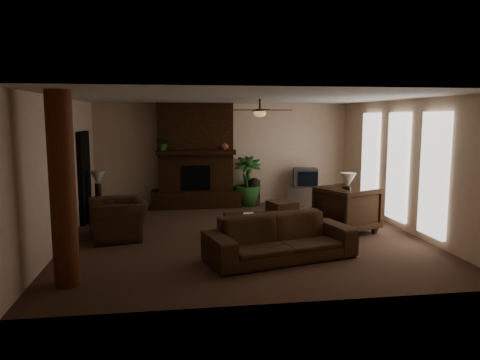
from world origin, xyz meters
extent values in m
plane|color=brown|center=(0.00, 0.00, 0.00)|extent=(7.00, 7.00, 0.00)
plane|color=silver|center=(0.00, 0.00, 2.80)|extent=(7.00, 7.00, 0.00)
plane|color=beige|center=(0.00, 3.50, 1.40)|extent=(7.00, 0.00, 7.00)
plane|color=beige|center=(0.00, -3.50, 1.40)|extent=(7.00, 0.00, 7.00)
plane|color=beige|center=(-3.50, 0.00, 1.40)|extent=(0.00, 7.00, 7.00)
plane|color=beige|center=(3.50, 0.00, 1.40)|extent=(0.00, 7.00, 7.00)
cube|color=#412411|center=(-0.80, 3.25, 1.40)|extent=(2.00, 0.50, 2.80)
cube|color=#412411|center=(-0.80, 3.15, 0.23)|extent=(2.40, 0.70, 0.45)
cube|color=black|center=(-0.80, 2.99, 0.82)|extent=(0.75, 0.04, 0.65)
cube|color=black|center=(-0.80, 2.97, 1.50)|extent=(2.10, 0.28, 0.12)
cube|color=white|center=(3.45, 1.60, 1.35)|extent=(0.08, 0.85, 2.35)
cube|color=white|center=(3.45, 0.20, 1.35)|extent=(0.08, 0.85, 2.35)
cube|color=white|center=(3.45, -1.20, 1.35)|extent=(0.08, 0.85, 2.35)
cylinder|color=brown|center=(-2.95, -2.40, 1.40)|extent=(0.36, 0.36, 2.80)
cube|color=black|center=(-3.44, 1.80, 1.05)|extent=(0.10, 1.00, 2.10)
cylinder|color=black|center=(0.40, 0.30, 2.68)|extent=(0.04, 0.04, 0.24)
cylinder|color=black|center=(0.40, 0.30, 2.56)|extent=(0.20, 0.20, 0.06)
ellipsoid|color=#F2BF72|center=(0.40, 0.30, 2.50)|extent=(0.26, 0.26, 0.14)
cube|color=black|center=(0.80, 0.30, 2.57)|extent=(0.55, 0.12, 0.01)
cube|color=black|center=(0.00, 0.30, 2.57)|extent=(0.55, 0.12, 0.01)
cube|color=black|center=(0.40, 0.70, 2.57)|extent=(0.12, 0.55, 0.01)
cube|color=black|center=(0.40, -0.10, 2.57)|extent=(0.12, 0.55, 0.01)
imported|color=#442D1D|center=(0.39, -1.66, 0.50)|extent=(2.65, 1.37, 1.00)
imported|color=#442D1D|center=(-2.51, 0.15, 0.52)|extent=(1.04, 1.35, 1.05)
imported|color=#442D1D|center=(2.24, -0.03, 0.54)|extent=(1.32, 1.36, 1.08)
cube|color=black|center=(0.22, -0.05, 0.40)|extent=(1.20, 0.70, 0.06)
cube|color=black|center=(-0.28, -0.30, 0.18)|extent=(0.07, 0.07, 0.37)
cube|color=black|center=(0.72, -0.30, 0.18)|extent=(0.07, 0.07, 0.37)
cube|color=black|center=(-0.28, 0.20, 0.18)|extent=(0.07, 0.07, 0.37)
cube|color=black|center=(0.72, 0.20, 0.18)|extent=(0.07, 0.07, 0.37)
cube|color=#442D1D|center=(1.20, 1.51, 0.20)|extent=(0.75, 0.75, 0.40)
cube|color=silver|center=(2.17, 3.05, 0.25)|extent=(0.98, 0.79, 0.50)
cube|color=#363638|center=(2.22, 3.03, 0.76)|extent=(0.73, 0.62, 0.52)
cube|color=black|center=(2.22, 2.76, 0.76)|extent=(0.52, 0.13, 0.40)
cylinder|color=black|center=(0.80, 3.15, 0.35)|extent=(0.34, 0.34, 0.70)
sphere|color=black|center=(0.80, 3.15, 0.60)|extent=(0.34, 0.34, 0.34)
imported|color=#275421|center=(0.60, 3.15, 0.38)|extent=(0.89, 1.42, 0.76)
cube|color=black|center=(-3.15, 1.72, 0.28)|extent=(0.64, 0.64, 0.55)
cylinder|color=black|center=(-3.13, 1.70, 0.73)|extent=(0.15, 0.15, 0.35)
cone|color=beige|center=(-3.13, 1.70, 1.05)|extent=(0.38, 0.38, 0.30)
cube|color=black|center=(2.43, 0.41, 0.28)|extent=(0.51, 0.51, 0.55)
cylinder|color=black|center=(2.44, 0.46, 0.73)|extent=(0.14, 0.14, 0.35)
cone|color=beige|center=(2.44, 0.46, 1.05)|extent=(0.37, 0.37, 0.30)
imported|color=#275421|center=(-1.65, 2.95, 1.72)|extent=(0.43, 0.46, 0.33)
imported|color=#96533C|center=(-0.03, 3.02, 1.67)|extent=(0.28, 0.29, 0.22)
imported|color=#999999|center=(0.01, -0.02, 0.57)|extent=(0.22, 0.04, 0.29)
imported|color=#999999|center=(0.51, -0.15, 0.58)|extent=(0.21, 0.03, 0.29)
camera|label=1|loc=(-1.39, -9.02, 2.42)|focal=33.90mm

